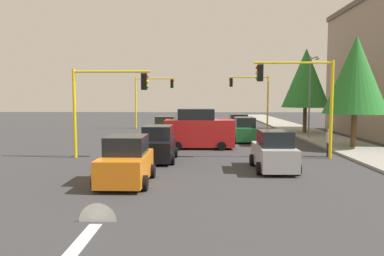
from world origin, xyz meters
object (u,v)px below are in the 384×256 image
(traffic_signal_near_left, at_px, (301,89))
(car_yellow, at_px, (165,129))
(car_white, at_px, (238,125))
(tree_roadside_near, at_px, (356,75))
(pedestrian_crossing, at_px, (329,142))
(street_lamp_curbside, at_px, (311,88))
(car_green, at_px, (244,130))
(traffic_signal_far_left, at_px, (252,92))
(car_black, at_px, (158,145))
(traffic_signal_far_right, at_px, (151,92))
(car_orange, at_px, (126,162))
(traffic_signal_near_right, at_px, (106,95))
(tree_roadside_mid, at_px, (306,78))
(car_silver, at_px, (274,152))
(delivery_van_red, at_px, (199,130))

(traffic_signal_near_left, distance_m, car_yellow, 13.08)
(car_yellow, bearing_deg, car_white, 123.02)
(tree_roadside_near, distance_m, pedestrian_crossing, 6.12)
(traffic_signal_near_left, bearing_deg, car_yellow, -136.34)
(traffic_signal_near_left, bearing_deg, car_white, -170.84)
(street_lamp_curbside, relative_size, car_green, 1.68)
(car_green, bearing_deg, traffic_signal_far_left, 169.13)
(car_yellow, height_order, car_black, same)
(street_lamp_curbside, height_order, car_black, street_lamp_curbside)
(car_black, distance_m, car_green, 10.92)
(traffic_signal_far_right, bearing_deg, car_green, 37.93)
(car_orange, bearing_deg, car_green, 155.54)
(traffic_signal_near_left, distance_m, car_white, 14.01)
(traffic_signal_near_left, height_order, car_white, traffic_signal_near_left)
(car_yellow, distance_m, car_orange, 15.53)
(traffic_signal_near_right, xyz_separation_m, car_black, (0.96, 3.14, -2.81))
(traffic_signal_far_left, bearing_deg, traffic_signal_near_right, -29.61)
(traffic_signal_near_left, height_order, tree_roadside_mid, tree_roadside_mid)
(traffic_signal_far_left, distance_m, car_silver, 23.81)
(street_lamp_curbside, xyz_separation_m, tree_roadside_near, (5.61, 1.30, 0.75))
(traffic_signal_near_right, distance_m, car_yellow, 9.94)
(traffic_signal_far_left, bearing_deg, tree_roadside_near, 16.56)
(traffic_signal_far_right, distance_m, street_lamp_curbside, 18.18)
(traffic_signal_far_right, bearing_deg, car_yellow, 13.80)
(delivery_van_red, bearing_deg, car_white, 158.65)
(car_white, height_order, car_green, same)
(traffic_signal_far_right, xyz_separation_m, car_white, (6.52, 9.25, -3.23))
(traffic_signal_near_right, height_order, traffic_signal_near_left, traffic_signal_near_left)
(traffic_signal_near_left, height_order, pedestrian_crossing, traffic_signal_near_left)
(street_lamp_curbside, bearing_deg, traffic_signal_near_right, -57.04)
(tree_roadside_mid, height_order, delivery_van_red, tree_roadside_mid)
(traffic_signal_near_left, height_order, car_yellow, traffic_signal_near_left)
(car_green, bearing_deg, car_black, -33.06)
(traffic_signal_far_right, xyz_separation_m, car_orange, (26.35, 2.58, -3.23))
(car_yellow, height_order, car_white, same)
(tree_roadside_mid, xyz_separation_m, pedestrian_crossing, (13.41, -2.38, -4.50))
(traffic_signal_far_right, distance_m, car_black, 21.45)
(traffic_signal_far_right, height_order, car_green, traffic_signal_far_right)
(pedestrian_crossing, bearing_deg, delivery_van_red, -113.62)
(pedestrian_crossing, bearing_deg, tree_roadside_mid, 169.95)
(street_lamp_curbside, xyz_separation_m, car_green, (1.41, -5.72, -3.45))
(delivery_van_red, bearing_deg, traffic_signal_far_right, -160.88)
(traffic_signal_far_left, xyz_separation_m, car_white, (6.52, -2.21, -3.32))
(traffic_signal_near_left, distance_m, delivery_van_red, 7.62)
(traffic_signal_near_right, xyz_separation_m, traffic_signal_near_left, (-0.00, 11.32, 0.32))
(traffic_signal_near_right, height_order, car_white, traffic_signal_near_right)
(traffic_signal_far_left, xyz_separation_m, car_green, (11.80, -2.27, -3.31))
(traffic_signal_far_left, bearing_deg, delivery_van_red, -20.30)
(car_white, bearing_deg, tree_roadside_near, 36.34)
(traffic_signal_near_right, distance_m, traffic_signal_near_left, 11.33)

